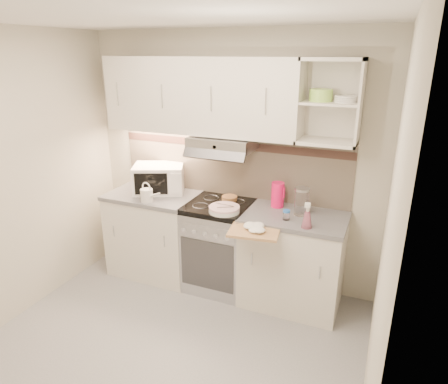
{
  "coord_description": "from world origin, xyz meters",
  "views": [
    {
      "loc": [
        1.45,
        -2.2,
        2.29
      ],
      "look_at": [
        0.12,
        0.95,
        1.09
      ],
      "focal_mm": 32.0,
      "sensor_mm": 36.0,
      "label": 1
    }
  ],
  "objects_px": {
    "electric_range": "(219,245)",
    "pink_pitcher": "(278,195)",
    "glass_jar": "(302,201)",
    "plate_stack": "(224,209)",
    "watering_can": "(147,195)",
    "spray_bottle": "(307,217)",
    "cutting_board": "(255,230)",
    "microwave": "(159,178)"
  },
  "relations": [
    {
      "from": "microwave",
      "to": "plate_stack",
      "type": "bearing_deg",
      "value": -41.24
    },
    {
      "from": "plate_stack",
      "to": "cutting_board",
      "type": "height_order",
      "value": "plate_stack"
    },
    {
      "from": "electric_range",
      "to": "glass_jar",
      "type": "distance_m",
      "value": 0.98
    },
    {
      "from": "plate_stack",
      "to": "spray_bottle",
      "type": "bearing_deg",
      "value": -3.6
    },
    {
      "from": "electric_range",
      "to": "cutting_board",
      "type": "relative_size",
      "value": 2.17
    },
    {
      "from": "plate_stack",
      "to": "spray_bottle",
      "type": "xyz_separation_m",
      "value": [
        0.77,
        -0.05,
        0.07
      ]
    },
    {
      "from": "glass_jar",
      "to": "plate_stack",
      "type": "bearing_deg",
      "value": -162.22
    },
    {
      "from": "glass_jar",
      "to": "spray_bottle",
      "type": "xyz_separation_m",
      "value": [
        0.11,
        -0.26,
        -0.03
      ]
    },
    {
      "from": "pink_pitcher",
      "to": "spray_bottle",
      "type": "xyz_separation_m",
      "value": [
        0.36,
        -0.37,
        -0.03
      ]
    },
    {
      "from": "watering_can",
      "to": "plate_stack",
      "type": "distance_m",
      "value": 0.8
    },
    {
      "from": "plate_stack",
      "to": "spray_bottle",
      "type": "distance_m",
      "value": 0.77
    },
    {
      "from": "spray_bottle",
      "to": "cutting_board",
      "type": "distance_m",
      "value": 0.45
    },
    {
      "from": "spray_bottle",
      "to": "microwave",
      "type": "bearing_deg",
      "value": 160.58
    },
    {
      "from": "plate_stack",
      "to": "pink_pitcher",
      "type": "relative_size",
      "value": 1.19
    },
    {
      "from": "watering_can",
      "to": "plate_stack",
      "type": "height_order",
      "value": "watering_can"
    },
    {
      "from": "pink_pitcher",
      "to": "cutting_board",
      "type": "relative_size",
      "value": 0.58
    },
    {
      "from": "electric_range",
      "to": "glass_jar",
      "type": "height_order",
      "value": "glass_jar"
    },
    {
      "from": "microwave",
      "to": "watering_can",
      "type": "relative_size",
      "value": 2.61
    },
    {
      "from": "microwave",
      "to": "glass_jar",
      "type": "relative_size",
      "value": 2.42
    },
    {
      "from": "pink_pitcher",
      "to": "spray_bottle",
      "type": "distance_m",
      "value": 0.51
    },
    {
      "from": "electric_range",
      "to": "microwave",
      "type": "relative_size",
      "value": 1.47
    },
    {
      "from": "spray_bottle",
      "to": "cutting_board",
      "type": "bearing_deg",
      "value": -168.19
    },
    {
      "from": "microwave",
      "to": "glass_jar",
      "type": "distance_m",
      "value": 1.51
    },
    {
      "from": "electric_range",
      "to": "microwave",
      "type": "bearing_deg",
      "value": 172.8
    },
    {
      "from": "spray_bottle",
      "to": "glass_jar",
      "type": "bearing_deg",
      "value": 103.87
    },
    {
      "from": "microwave",
      "to": "spray_bottle",
      "type": "distance_m",
      "value": 1.65
    },
    {
      "from": "microwave",
      "to": "watering_can",
      "type": "distance_m",
      "value": 0.33
    },
    {
      "from": "microwave",
      "to": "glass_jar",
      "type": "bearing_deg",
      "value": -26.03
    },
    {
      "from": "plate_stack",
      "to": "cutting_board",
      "type": "xyz_separation_m",
      "value": [
        0.37,
        -0.2,
        -0.06
      ]
    },
    {
      "from": "glass_jar",
      "to": "spray_bottle",
      "type": "height_order",
      "value": "glass_jar"
    },
    {
      "from": "glass_jar",
      "to": "watering_can",
      "type": "bearing_deg",
      "value": -169.82
    },
    {
      "from": "pink_pitcher",
      "to": "cutting_board",
      "type": "height_order",
      "value": "pink_pitcher"
    },
    {
      "from": "glass_jar",
      "to": "electric_range",
      "type": "bearing_deg",
      "value": -177.08
    },
    {
      "from": "cutting_board",
      "to": "pink_pitcher",
      "type": "bearing_deg",
      "value": 76.6
    },
    {
      "from": "cutting_board",
      "to": "plate_stack",
      "type": "bearing_deg",
      "value": 143.27
    },
    {
      "from": "watering_can",
      "to": "plate_stack",
      "type": "bearing_deg",
      "value": 12.25
    },
    {
      "from": "electric_range",
      "to": "pink_pitcher",
      "type": "distance_m",
      "value": 0.8
    },
    {
      "from": "spray_bottle",
      "to": "cutting_board",
      "type": "xyz_separation_m",
      "value": [
        -0.4,
        -0.15,
        -0.12
      ]
    },
    {
      "from": "electric_range",
      "to": "plate_stack",
      "type": "xyz_separation_m",
      "value": [
        0.13,
        -0.17,
        0.48
      ]
    },
    {
      "from": "plate_stack",
      "to": "cutting_board",
      "type": "distance_m",
      "value": 0.42
    },
    {
      "from": "watering_can",
      "to": "cutting_board",
      "type": "distance_m",
      "value": 1.17
    },
    {
      "from": "electric_range",
      "to": "microwave",
      "type": "height_order",
      "value": "microwave"
    }
  ]
}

